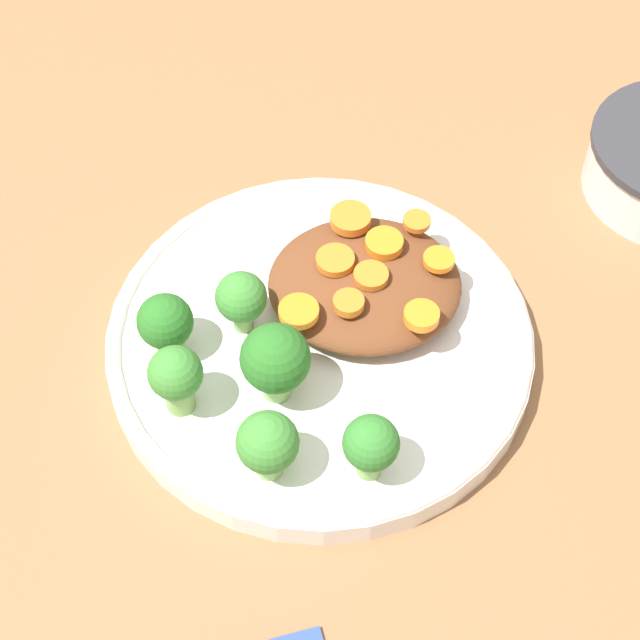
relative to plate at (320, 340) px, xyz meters
name	(u,v)px	position (x,y,z in m)	size (l,w,h in m)	color
ground_plane	(320,351)	(0.00, 0.00, -0.01)	(4.00, 4.00, 0.00)	#8C603D
plate	(320,340)	(0.00, 0.00, 0.00)	(0.27, 0.27, 0.02)	white
stew_mound	(365,284)	(-0.03, -0.03, 0.02)	(0.12, 0.11, 0.03)	brown
broccoli_floret_0	(165,323)	(0.09, 0.01, 0.03)	(0.03, 0.03, 0.04)	#7FA85B
broccoli_floret_1	(275,360)	(0.03, 0.04, 0.04)	(0.04, 0.04, 0.06)	#7FA85B
broccoli_floret_2	(371,445)	(-0.03, 0.10, 0.04)	(0.03, 0.03, 0.05)	#759E51
broccoli_floret_3	(268,444)	(0.03, 0.09, 0.03)	(0.04, 0.04, 0.05)	#7FA85B
broccoli_floret_4	(176,377)	(0.08, 0.05, 0.04)	(0.03, 0.03, 0.05)	#759E51
broccoli_floret_5	(241,299)	(0.05, -0.01, 0.03)	(0.03, 0.03, 0.05)	#759E51
carrot_slice_0	(422,316)	(-0.06, 0.01, 0.04)	(0.02, 0.02, 0.01)	orange
carrot_slice_1	(335,260)	(-0.01, -0.03, 0.04)	(0.02, 0.02, 0.01)	orange
carrot_slice_2	(350,218)	(-0.02, -0.07, 0.04)	(0.03, 0.03, 0.01)	orange
carrot_slice_3	(439,260)	(-0.07, -0.03, 0.04)	(0.02, 0.02, 0.00)	orange
carrot_slice_4	(371,276)	(-0.03, -0.02, 0.04)	(0.02, 0.02, 0.01)	orange
carrot_slice_5	(417,221)	(-0.06, -0.07, 0.04)	(0.02, 0.02, 0.00)	orange
carrot_slice_6	(384,243)	(-0.04, -0.05, 0.04)	(0.02, 0.02, 0.01)	orange
carrot_slice_7	(348,300)	(-0.02, 0.00, 0.04)	(0.02, 0.02, 0.01)	orange
carrot_slice_8	(299,311)	(0.01, 0.01, 0.04)	(0.02, 0.02, 0.01)	orange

